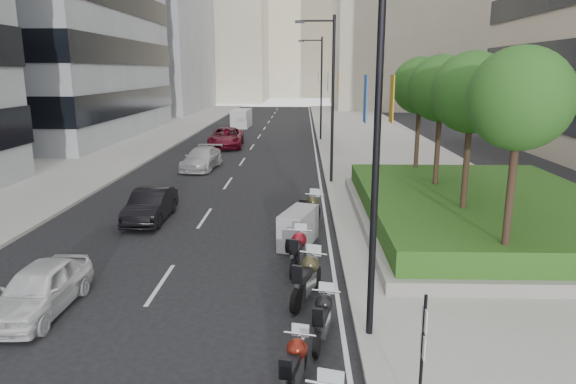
{
  "coord_description": "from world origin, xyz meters",
  "views": [
    {
      "loc": [
        2.7,
        -10.07,
        6.19
      ],
      "look_at": [
        2.19,
        7.54,
        2.0
      ],
      "focal_mm": 32.0,
      "sensor_mm": 36.0,
      "label": 1
    }
  ],
  "objects_px": {
    "parking_sign": "(422,351)",
    "motorcycle_6": "(310,211)",
    "car_a": "(40,289)",
    "motorcycle_3": "(307,278)",
    "car_d": "(226,137)",
    "lamp_post_0": "(370,124)",
    "lamp_post_2": "(320,83)",
    "delivery_van": "(241,119)",
    "car_b": "(151,205)",
    "motorcycle_2": "(323,317)",
    "lamp_post_1": "(330,92)",
    "motorcycle_4": "(298,250)",
    "car_c": "(202,159)",
    "motorcycle_5": "(298,228)",
    "motorcycle_1": "(294,366)"
  },
  "relations": [
    {
      "from": "parking_sign",
      "to": "motorcycle_6",
      "type": "height_order",
      "value": "parking_sign"
    },
    {
      "from": "parking_sign",
      "to": "car_a",
      "type": "xyz_separation_m",
      "value": [
        -8.93,
        4.15,
        -0.81
      ]
    },
    {
      "from": "motorcycle_3",
      "to": "car_d",
      "type": "distance_m",
      "value": 29.43
    },
    {
      "from": "lamp_post_0",
      "to": "lamp_post_2",
      "type": "height_order",
      "value": "same"
    },
    {
      "from": "motorcycle_3",
      "to": "delivery_van",
      "type": "bearing_deg",
      "value": 27.73
    },
    {
      "from": "car_a",
      "to": "car_d",
      "type": "xyz_separation_m",
      "value": [
        0.53,
        29.68,
        0.15
      ]
    },
    {
      "from": "car_b",
      "to": "delivery_van",
      "type": "distance_m",
      "value": 36.48
    },
    {
      "from": "motorcycle_2",
      "to": "car_d",
      "type": "height_order",
      "value": "car_d"
    },
    {
      "from": "parking_sign",
      "to": "motorcycle_3",
      "type": "height_order",
      "value": "parking_sign"
    },
    {
      "from": "lamp_post_1",
      "to": "motorcycle_2",
      "type": "distance_m",
      "value": 17.67
    },
    {
      "from": "parking_sign",
      "to": "motorcycle_4",
      "type": "distance_m",
      "value": 7.74
    },
    {
      "from": "car_a",
      "to": "car_c",
      "type": "relative_size",
      "value": 0.81
    },
    {
      "from": "motorcycle_2",
      "to": "motorcycle_5",
      "type": "bearing_deg",
      "value": 16.84
    },
    {
      "from": "car_b",
      "to": "parking_sign",
      "type": "bearing_deg",
      "value": -56.27
    },
    {
      "from": "lamp_post_0",
      "to": "motorcycle_5",
      "type": "distance_m",
      "value": 8.07
    },
    {
      "from": "motorcycle_4",
      "to": "car_b",
      "type": "bearing_deg",
      "value": 58.84
    },
    {
      "from": "parking_sign",
      "to": "motorcycle_4",
      "type": "bearing_deg",
      "value": 106.89
    },
    {
      "from": "lamp_post_1",
      "to": "lamp_post_2",
      "type": "relative_size",
      "value": 1.0
    },
    {
      "from": "motorcycle_5",
      "to": "car_a",
      "type": "relative_size",
      "value": 0.62
    },
    {
      "from": "lamp_post_1",
      "to": "motorcycle_5",
      "type": "height_order",
      "value": "lamp_post_1"
    },
    {
      "from": "parking_sign",
      "to": "car_a",
      "type": "relative_size",
      "value": 0.66
    },
    {
      "from": "lamp_post_2",
      "to": "delivery_van",
      "type": "height_order",
      "value": "lamp_post_2"
    },
    {
      "from": "car_a",
      "to": "motorcycle_5",
      "type": "bearing_deg",
      "value": 40.15
    },
    {
      "from": "delivery_van",
      "to": "parking_sign",
      "type": "bearing_deg",
      "value": -77.21
    },
    {
      "from": "motorcycle_5",
      "to": "car_d",
      "type": "distance_m",
      "value": 25.03
    },
    {
      "from": "motorcycle_6",
      "to": "lamp_post_1",
      "type": "bearing_deg",
      "value": 11.21
    },
    {
      "from": "car_b",
      "to": "car_c",
      "type": "height_order",
      "value": "car_c"
    },
    {
      "from": "motorcycle_4",
      "to": "car_c",
      "type": "xyz_separation_m",
      "value": [
        -6.33,
        16.84,
        0.07
      ]
    },
    {
      "from": "motorcycle_1",
      "to": "car_a",
      "type": "distance_m",
      "value": 7.42
    },
    {
      "from": "car_d",
      "to": "car_a",
      "type": "bearing_deg",
      "value": -94.44
    },
    {
      "from": "car_a",
      "to": "car_c",
      "type": "distance_m",
      "value": 20.06
    },
    {
      "from": "motorcycle_6",
      "to": "motorcycle_4",
      "type": "bearing_deg",
      "value": -166.58
    },
    {
      "from": "motorcycle_4",
      "to": "car_b",
      "type": "distance_m",
      "value": 8.12
    },
    {
      "from": "car_d",
      "to": "motorcycle_4",
      "type": "bearing_deg",
      "value": -80.3
    },
    {
      "from": "lamp_post_1",
      "to": "car_c",
      "type": "xyz_separation_m",
      "value": [
        -7.91,
        4.2,
        -4.39
      ]
    },
    {
      "from": "motorcycle_5",
      "to": "lamp_post_0",
      "type": "bearing_deg",
      "value": -148.5
    },
    {
      "from": "motorcycle_1",
      "to": "motorcycle_3",
      "type": "height_order",
      "value": "motorcycle_3"
    },
    {
      "from": "motorcycle_1",
      "to": "car_a",
      "type": "bearing_deg",
      "value": 77.53
    },
    {
      "from": "lamp_post_2",
      "to": "parking_sign",
      "type": "relative_size",
      "value": 3.6
    },
    {
      "from": "lamp_post_2",
      "to": "car_c",
      "type": "distance_m",
      "value": 16.5
    },
    {
      "from": "car_a",
      "to": "car_c",
      "type": "bearing_deg",
      "value": 90.06
    },
    {
      "from": "motorcycle_2",
      "to": "car_b",
      "type": "xyz_separation_m",
      "value": [
        -6.87,
        9.61,
        0.11
      ]
    },
    {
      "from": "car_c",
      "to": "motorcycle_2",
      "type": "bearing_deg",
      "value": -66.89
    },
    {
      "from": "lamp_post_1",
      "to": "car_d",
      "type": "distance_m",
      "value": 16.41
    },
    {
      "from": "lamp_post_0",
      "to": "car_a",
      "type": "distance_m",
      "value": 9.45
    },
    {
      "from": "lamp_post_0",
      "to": "car_c",
      "type": "xyz_separation_m",
      "value": [
        -7.91,
        21.2,
        -4.39
      ]
    },
    {
      "from": "motorcycle_4",
      "to": "motorcycle_6",
      "type": "xyz_separation_m",
      "value": [
        0.45,
        4.54,
        0.05
      ]
    },
    {
      "from": "parking_sign",
      "to": "motorcycle_1",
      "type": "relative_size",
      "value": 1.27
    },
    {
      "from": "car_c",
      "to": "delivery_van",
      "type": "bearing_deg",
      "value": 95.9
    },
    {
      "from": "lamp_post_1",
      "to": "car_d",
      "type": "bearing_deg",
      "value": 119.27
    }
  ]
}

